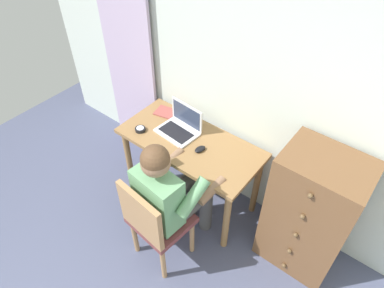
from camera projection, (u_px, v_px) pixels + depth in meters
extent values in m
cube|color=silver|center=(260.00, 86.00, 2.55)|extent=(4.80, 0.05, 2.50)
cube|color=#B29EBC|center=(128.00, 54.00, 3.24)|extent=(0.62, 0.03, 2.16)
cube|color=olive|center=(190.00, 143.00, 2.88)|extent=(1.23, 0.58, 0.03)
cylinder|color=olive|center=(129.00, 159.00, 3.25)|extent=(0.06, 0.06, 0.70)
cylinder|color=olive|center=(226.00, 221.00, 2.75)|extent=(0.06, 0.06, 0.70)
cylinder|color=olive|center=(162.00, 134.00, 3.52)|extent=(0.06, 0.06, 0.70)
cylinder|color=olive|center=(256.00, 186.00, 3.01)|extent=(0.06, 0.06, 0.70)
cube|color=brown|center=(309.00, 213.00, 2.55)|extent=(0.58, 0.44, 1.11)
sphere|color=brown|center=(284.00, 265.00, 2.73)|extent=(0.04, 0.04, 0.04)
sphere|color=brown|center=(289.00, 251.00, 2.57)|extent=(0.04, 0.04, 0.04)
sphere|color=brown|center=(295.00, 235.00, 2.42)|extent=(0.04, 0.04, 0.04)
sphere|color=brown|center=(302.00, 217.00, 2.27)|extent=(0.04, 0.04, 0.04)
sphere|color=brown|center=(310.00, 196.00, 2.12)|extent=(0.04, 0.04, 0.04)
cube|color=brown|center=(162.00, 220.00, 2.64)|extent=(0.46, 0.44, 0.05)
cube|color=#9E754C|center=(141.00, 216.00, 2.38)|extent=(0.42, 0.08, 0.42)
cylinder|color=#9E754C|center=(192.00, 236.00, 2.80)|extent=(0.04, 0.04, 0.42)
cylinder|color=#9E754C|center=(164.00, 213.00, 2.97)|extent=(0.04, 0.04, 0.42)
cylinder|color=#9E754C|center=(163.00, 263.00, 2.63)|extent=(0.04, 0.04, 0.42)
cylinder|color=#9E754C|center=(135.00, 236.00, 2.80)|extent=(0.04, 0.04, 0.42)
cylinder|color=#4C4C4C|center=(190.00, 206.00, 2.68)|extent=(0.18, 0.41, 0.14)
cylinder|color=#4C4C4C|center=(174.00, 193.00, 2.77)|extent=(0.18, 0.41, 0.14)
cylinder|color=#4C4C4C|center=(206.00, 209.00, 2.96)|extent=(0.11, 0.11, 0.49)
cylinder|color=#4C4C4C|center=(191.00, 198.00, 3.05)|extent=(0.11, 0.11, 0.49)
cube|color=#609366|center=(158.00, 198.00, 2.45)|extent=(0.38, 0.23, 0.46)
cylinder|color=#609366|center=(193.00, 197.00, 2.35)|extent=(0.12, 0.30, 0.25)
cylinder|color=#609366|center=(150.00, 165.00, 2.57)|extent=(0.12, 0.30, 0.25)
cylinder|color=#846047|center=(212.00, 191.00, 2.53)|extent=(0.09, 0.27, 0.11)
cylinder|color=#846047|center=(170.00, 161.00, 2.75)|extent=(0.09, 0.27, 0.11)
sphere|color=#846047|center=(155.00, 162.00, 2.21)|extent=(0.20, 0.20, 0.20)
sphere|color=#513823|center=(155.00, 159.00, 2.18)|extent=(0.20, 0.20, 0.20)
cube|color=silver|center=(177.00, 132.00, 2.93)|extent=(0.36, 0.27, 0.02)
cube|color=black|center=(176.00, 132.00, 2.92)|extent=(0.30, 0.18, 0.00)
cube|color=silver|center=(187.00, 115.00, 2.92)|extent=(0.34, 0.04, 0.22)
cube|color=#2D3851|center=(186.00, 115.00, 2.92)|extent=(0.31, 0.03, 0.18)
ellipsoid|color=black|center=(200.00, 149.00, 2.78)|extent=(0.08, 0.11, 0.03)
cylinder|color=black|center=(140.00, 129.00, 2.96)|extent=(0.09, 0.09, 0.03)
cylinder|color=silver|center=(140.00, 128.00, 2.95)|extent=(0.06, 0.06, 0.00)
cube|color=#994742|center=(167.00, 112.00, 3.14)|extent=(0.24, 0.19, 0.01)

